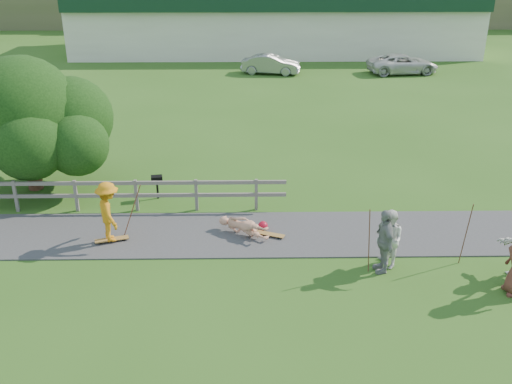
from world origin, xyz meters
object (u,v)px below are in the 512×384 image
spectator_a (389,239)px  car_white (403,64)px  skater_fallen (244,227)px  spectator_b (384,241)px  bbq (157,187)px  tree (28,138)px  car_silver (271,64)px  skater_rider (109,215)px

spectator_a → car_white: 26.84m
skater_fallen → spectator_b: size_ratio=0.94×
spectator_b → bbq: 8.46m
spectator_a → spectator_b: (-0.21, -0.25, 0.08)m
skater_fallen → spectator_b: spectator_b is taller
tree → bbq: size_ratio=7.19×
car_silver → tree: size_ratio=0.66×
skater_rider → spectator_b: size_ratio=1.01×
skater_rider → car_silver: (5.74, 24.46, -0.26)m
spectator_a → car_white: spectator_a is taller
car_silver → tree: tree is taller
spectator_b → car_silver: spectator_b is taller
skater_rider → car_silver: 25.13m
skater_fallen → car_white: bearing=11.5°
spectator_b → bbq: (-6.82, 4.99, -0.49)m
bbq → car_silver: bearing=66.7°
spectator_a → car_silver: size_ratio=0.42×
car_white → tree: bearing=130.6°
skater_fallen → car_white: 26.45m
skater_rider → car_white: skater_rider is taller
car_white → bbq: bearing=139.8°
skater_rider → spectator_a: (7.95, -1.49, -0.08)m
spectator_b → tree: bearing=-123.0°
tree → skater_rider: bearing=-48.8°
car_silver → skater_fallen: bearing=-172.6°
car_silver → car_white: 9.18m
car_white → bbq: (-13.99, -21.18, -0.25)m
car_white → tree: tree is taller
spectator_b → car_silver: size_ratio=0.45×
spectator_b → tree: (-11.43, 5.95, 1.02)m
spectator_b → car_white: 27.14m
car_silver → car_white: car_white is taller
skater_rider → car_white: 28.63m
spectator_a → spectator_b: bearing=-54.9°
spectator_a → bbq: (-7.03, 4.74, -0.41)m
spectator_b → bbq: spectator_b is taller
car_silver → bbq: size_ratio=4.77×
car_silver → tree: 22.37m
car_white → bbq: size_ratio=5.74×
skater_fallen → tree: bearing=99.2°
skater_fallen → spectator_b: 4.37m
skater_fallen → spectator_b: bearing=-83.1°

